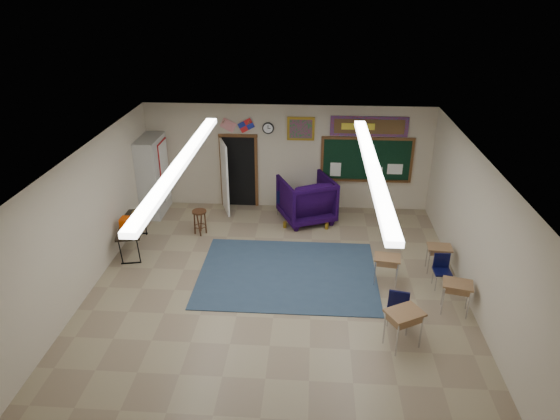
# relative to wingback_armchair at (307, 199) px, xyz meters

# --- Properties ---
(floor) EXTENTS (9.00, 9.00, 0.00)m
(floor) POSITION_rel_wingback_armchair_xyz_m (-0.56, -3.63, -0.62)
(floor) COLOR gray
(floor) RESTS_ON ground
(back_wall) EXTENTS (8.00, 0.04, 3.00)m
(back_wall) POSITION_rel_wingback_armchair_xyz_m (-0.56, 0.87, 0.88)
(back_wall) COLOR #C1B79D
(back_wall) RESTS_ON floor
(front_wall) EXTENTS (8.00, 0.04, 3.00)m
(front_wall) POSITION_rel_wingback_armchair_xyz_m (-0.56, -8.13, 0.88)
(front_wall) COLOR #C1B79D
(front_wall) RESTS_ON floor
(left_wall) EXTENTS (0.04, 9.00, 3.00)m
(left_wall) POSITION_rel_wingback_armchair_xyz_m (-4.56, -3.63, 0.88)
(left_wall) COLOR #C1B79D
(left_wall) RESTS_ON floor
(right_wall) EXTENTS (0.04, 9.00, 3.00)m
(right_wall) POSITION_rel_wingback_armchair_xyz_m (3.44, -3.63, 0.88)
(right_wall) COLOR #C1B79D
(right_wall) RESTS_ON floor
(ceiling) EXTENTS (8.00, 9.00, 0.04)m
(ceiling) POSITION_rel_wingback_armchair_xyz_m (-0.56, -3.63, 2.38)
(ceiling) COLOR #BBBBB7
(ceiling) RESTS_ON back_wall
(area_rug) EXTENTS (4.00, 3.00, 0.02)m
(area_rug) POSITION_rel_wingback_armchair_xyz_m (-0.36, -2.83, -0.61)
(area_rug) COLOR #2E4259
(area_rug) RESTS_ON floor
(fluorescent_strips) EXTENTS (3.86, 6.00, 0.10)m
(fluorescent_strips) POSITION_rel_wingback_armchair_xyz_m (-0.56, -3.63, 2.32)
(fluorescent_strips) COLOR white
(fluorescent_strips) RESTS_ON ceiling
(doorway) EXTENTS (1.10, 0.89, 2.16)m
(doorway) POSITION_rel_wingback_armchair_xyz_m (-2.06, 0.73, 0.44)
(doorway) COLOR black
(doorway) RESTS_ON back_wall
(chalkboard) EXTENTS (2.55, 0.14, 1.30)m
(chalkboard) POSITION_rel_wingback_armchair_xyz_m (1.64, 0.84, 0.85)
(chalkboard) COLOR brown
(chalkboard) RESTS_ON back_wall
(bulletin_board) EXTENTS (2.10, 0.05, 0.55)m
(bulletin_board) POSITION_rel_wingback_armchair_xyz_m (1.64, 0.84, 1.83)
(bulletin_board) COLOR #A21C0D
(bulletin_board) RESTS_ON back_wall
(framed_art_print) EXTENTS (0.75, 0.05, 0.65)m
(framed_art_print) POSITION_rel_wingback_armchair_xyz_m (-0.21, 0.84, 1.73)
(framed_art_print) COLOR #A17C1F
(framed_art_print) RESTS_ON back_wall
(wall_clock) EXTENTS (0.32, 0.05, 0.32)m
(wall_clock) POSITION_rel_wingback_armchair_xyz_m (-1.11, 0.84, 1.73)
(wall_clock) COLOR black
(wall_clock) RESTS_ON back_wall
(wall_flags) EXTENTS (1.16, 0.06, 0.70)m
(wall_flags) POSITION_rel_wingback_armchair_xyz_m (-1.96, 0.81, 1.86)
(wall_flags) COLOR red
(wall_flags) RESTS_ON back_wall
(storage_cabinet) EXTENTS (0.59, 1.25, 2.20)m
(storage_cabinet) POSITION_rel_wingback_armchair_xyz_m (-4.27, 0.22, 0.48)
(storage_cabinet) COLOR #B7B7B2
(storage_cabinet) RESTS_ON floor
(wingback_armchair) EXTENTS (1.75, 1.77, 1.24)m
(wingback_armchair) POSITION_rel_wingback_armchair_xyz_m (0.00, 0.00, 0.00)
(wingback_armchair) COLOR black
(wingback_armchair) RESTS_ON floor
(student_chair_reading) EXTENTS (0.39, 0.39, 0.74)m
(student_chair_reading) POSITION_rel_wingback_armchair_xyz_m (-0.68, 0.40, -0.25)
(student_chair_reading) COLOR black
(student_chair_reading) RESTS_ON floor
(student_chair_desk_a) EXTENTS (0.51, 0.51, 0.85)m
(student_chair_desk_a) POSITION_rel_wingback_armchair_xyz_m (1.85, -4.44, -0.19)
(student_chair_desk_a) COLOR black
(student_chair_desk_a) RESTS_ON floor
(student_chair_desk_b) EXTENTS (0.39, 0.39, 0.76)m
(student_chair_desk_b) POSITION_rel_wingback_armchair_xyz_m (2.98, -3.14, -0.24)
(student_chair_desk_b) COLOR black
(student_chair_desk_b) RESTS_ON floor
(student_desk_front_left) EXTENTS (0.61, 0.49, 0.67)m
(student_desk_front_left) POSITION_rel_wingback_armchair_xyz_m (1.80, -3.05, -0.25)
(student_desk_front_left) COLOR brown
(student_desk_front_left) RESTS_ON floor
(student_desk_front_right) EXTENTS (0.56, 0.43, 0.64)m
(student_desk_front_right) POSITION_rel_wingback_armchair_xyz_m (3.04, -2.46, -0.26)
(student_desk_front_right) COLOR brown
(student_desk_front_right) RESTS_ON floor
(student_desk_back_left) EXTENTS (0.78, 0.72, 0.75)m
(student_desk_back_left) POSITION_rel_wingback_armchair_xyz_m (1.84, -5.10, -0.20)
(student_desk_back_left) COLOR brown
(student_desk_back_left) RESTS_ON floor
(student_desk_back_right) EXTENTS (0.65, 0.55, 0.69)m
(student_desk_back_right) POSITION_rel_wingback_armchair_xyz_m (3.05, -4.00, -0.24)
(student_desk_back_right) COLOR brown
(student_desk_back_right) RESTS_ON floor
(folding_table) EXTENTS (0.88, 1.75, 0.95)m
(folding_table) POSITION_rel_wingback_armchair_xyz_m (-4.21, -1.91, -0.24)
(folding_table) COLOR black
(folding_table) RESTS_ON floor
(wooden_stool) EXTENTS (0.37, 0.37, 0.66)m
(wooden_stool) POSITION_rel_wingback_armchair_xyz_m (-2.75, -1.01, -0.28)
(wooden_stool) COLOR #492716
(wooden_stool) RESTS_ON floor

